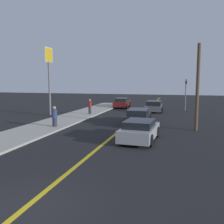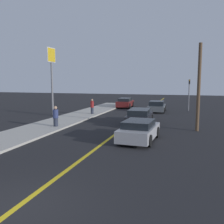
# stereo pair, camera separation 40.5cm
# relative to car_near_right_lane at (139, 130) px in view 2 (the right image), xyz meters

# --- Properties ---
(ground_plane) EXTENTS (120.00, 120.00, 0.00)m
(ground_plane) POSITION_rel_car_near_right_lane_xyz_m (-1.89, -9.10, -0.64)
(ground_plane) COLOR black
(road_center_line) EXTENTS (0.20, 60.00, 0.01)m
(road_center_line) POSITION_rel_car_near_right_lane_xyz_m (-1.89, 8.90, -0.63)
(road_center_line) COLOR gold
(road_center_line) RESTS_ON ground_plane
(sidewalk_left) EXTENTS (3.47, 32.13, 0.13)m
(sidewalk_left) POSITION_rel_car_near_right_lane_xyz_m (-7.85, 6.97, -0.57)
(sidewalk_left) COLOR #ADA89E
(sidewalk_left) RESTS_ON ground_plane
(car_near_right_lane) EXTENTS (2.15, 4.09, 1.28)m
(car_near_right_lane) POSITION_rel_car_near_right_lane_xyz_m (0.00, 0.00, 0.00)
(car_near_right_lane) COLOR #9E9EA3
(car_near_right_lane) RESTS_ON ground_plane
(car_ahead_center) EXTENTS (2.10, 4.79, 1.30)m
(car_ahead_center) POSITION_rel_car_near_right_lane_xyz_m (-1.03, 5.82, 0.00)
(car_ahead_center) COLOR black
(car_ahead_center) RESTS_ON ground_plane
(car_far_distant) EXTENTS (2.04, 4.07, 1.28)m
(car_far_distant) POSITION_rel_car_near_right_lane_xyz_m (-0.64, 14.72, -0.02)
(car_far_distant) COLOR #4C5156
(car_far_distant) RESTS_ON ground_plane
(car_parked_left_lot) EXTENTS (1.98, 4.14, 1.30)m
(car_parked_left_lot) POSITION_rel_car_near_right_lane_xyz_m (-5.34, 18.21, 0.01)
(car_parked_left_lot) COLOR maroon
(car_parked_left_lot) RESTS_ON ground_plane
(pedestrian_mid_group) EXTENTS (0.41, 0.41, 1.58)m
(pedestrian_mid_group) POSITION_rel_car_near_right_lane_xyz_m (-6.94, 2.22, 0.27)
(pedestrian_mid_group) COLOR #282D3D
(pedestrian_mid_group) RESTS_ON sidewalk_left
(pedestrian_far_standing) EXTENTS (0.35, 0.35, 1.58)m
(pedestrian_far_standing) POSITION_rel_car_near_right_lane_xyz_m (-6.89, 9.83, 0.29)
(pedestrian_far_standing) COLOR #282D3D
(pedestrian_far_standing) RESTS_ON sidewalk_left
(traffic_light) EXTENTS (0.18, 0.40, 3.78)m
(traffic_light) POSITION_rel_car_near_right_lane_xyz_m (2.94, 16.66, 1.70)
(traffic_light) COLOR slate
(traffic_light) RESTS_ON ground_plane
(roadside_sign) EXTENTS (0.20, 1.54, 7.04)m
(roadside_sign) POSITION_rel_car_near_right_lane_xyz_m (-10.98, 8.78, 4.46)
(roadside_sign) COLOR slate
(roadside_sign) RESTS_ON ground_plane
(utility_pole) EXTENTS (0.24, 0.24, 6.29)m
(utility_pole) POSITION_rel_car_near_right_lane_xyz_m (3.51, 4.20, 2.51)
(utility_pole) COLOR brown
(utility_pole) RESTS_ON ground_plane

